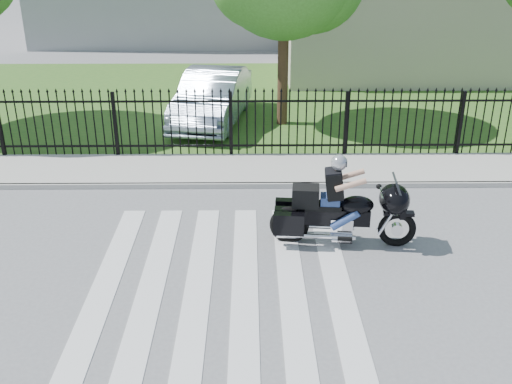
{
  "coord_description": "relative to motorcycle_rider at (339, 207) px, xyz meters",
  "views": [
    {
      "loc": [
        0.5,
        -8.94,
        5.63
      ],
      "look_at": [
        0.61,
        1.5,
        1.0
      ],
      "focal_mm": 42.0,
      "sensor_mm": 36.0,
      "label": 1
    }
  ],
  "objects": [
    {
      "name": "curb",
      "position": [
        -2.19,
        2.7,
        -0.7
      ],
      "size": [
        40.0,
        0.12,
        0.12
      ],
      "primitive_type": "cube",
      "color": "#ADAAA3",
      "rests_on": "ground"
    },
    {
      "name": "grass_strip",
      "position": [
        -2.19,
        10.7,
        -0.75
      ],
      "size": [
        40.0,
        12.0,
        0.02
      ],
      "primitive_type": "cube",
      "color": "#2D5E20",
      "rests_on": "ground"
    },
    {
      "name": "crosswalk",
      "position": [
        -2.19,
        -1.3,
        -0.75
      ],
      "size": [
        5.0,
        5.5,
        0.01
      ],
      "primitive_type": null,
      "color": "silver",
      "rests_on": "ground"
    },
    {
      "name": "iron_fence",
      "position": [
        -2.19,
        4.7,
        0.14
      ],
      "size": [
        26.0,
        0.04,
        1.8
      ],
      "color": "black",
      "rests_on": "ground"
    },
    {
      "name": "sidewalk",
      "position": [
        -2.19,
        3.7,
        -0.7
      ],
      "size": [
        40.0,
        2.0,
        0.12
      ],
      "primitive_type": "cube",
      "color": "#ADAAA3",
      "rests_on": "ground"
    },
    {
      "name": "ground",
      "position": [
        -2.19,
        -1.3,
        -0.76
      ],
      "size": [
        120.0,
        120.0,
        0.0
      ],
      "primitive_type": "plane",
      "color": "slate",
      "rests_on": "ground"
    },
    {
      "name": "motorcycle_rider",
      "position": [
        0.0,
        0.0,
        0.0
      ],
      "size": [
        2.81,
        1.04,
        1.86
      ],
      "rotation": [
        0.0,
        0.0,
        -0.1
      ],
      "color": "black",
      "rests_on": "ground"
    },
    {
      "name": "parked_car",
      "position": [
        -2.85,
        7.85,
        0.07
      ],
      "size": [
        2.47,
        5.1,
        1.61
      ],
      "primitive_type": "imported",
      "rotation": [
        0.0,
        0.0,
        -0.16
      ],
      "color": "#9AABC1",
      "rests_on": "grass_strip"
    },
    {
      "name": "building_low",
      "position": [
        4.81,
        14.7,
        0.99
      ],
      "size": [
        10.0,
        6.0,
        3.5
      ],
      "primitive_type": "cube",
      "color": "#B7AC99",
      "rests_on": "ground"
    }
  ]
}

